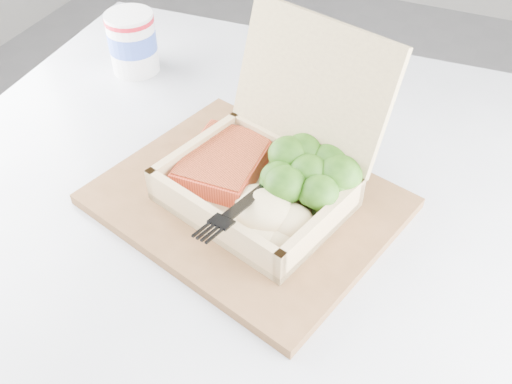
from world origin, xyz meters
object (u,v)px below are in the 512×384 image
at_px(cafe_table, 245,302).
at_px(takeout_container, 273,158).
at_px(serving_tray, 247,201).
at_px(paper_cup, 132,41).

xyz_separation_m(cafe_table, takeout_container, (0.03, 0.03, 0.25)).
bearing_deg(serving_tray, paper_cup, 143.89).
bearing_deg(cafe_table, takeout_container, 51.00).
bearing_deg(serving_tray, takeout_container, 52.71).
bearing_deg(paper_cup, serving_tray, -36.11).
bearing_deg(paper_cup, cafe_table, -36.91).
relative_size(cafe_table, paper_cup, 9.52).
distance_m(serving_tray, paper_cup, 0.36).
xyz_separation_m(serving_tray, takeout_container, (0.02, 0.03, 0.05)).
height_order(serving_tray, paper_cup, paper_cup).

